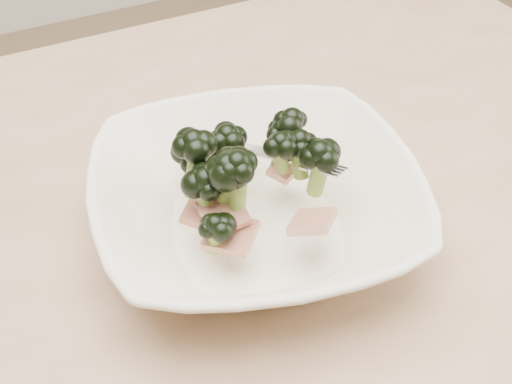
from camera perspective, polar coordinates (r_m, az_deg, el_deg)
dining_table at (r=0.72m, az=-6.49°, el=-9.39°), size 1.20×0.80×0.75m
broccoli_dish at (r=0.62m, az=-0.10°, el=-0.71°), size 0.34×0.34×0.12m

